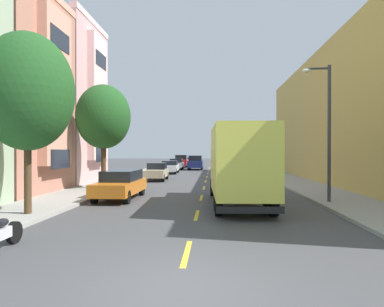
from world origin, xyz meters
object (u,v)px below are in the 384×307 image
at_px(street_tree_second, 103,117).
at_px(parked_suv_red, 181,161).
at_px(parked_sedan_charcoal, 186,161).
at_px(delivery_box_truck, 239,162).
at_px(parked_wagon_silver, 176,164).
at_px(parked_wagon_orange, 121,184).
at_px(parked_hatchback_champagne, 156,172).
at_px(street_lamp, 326,122).
at_px(parked_wagon_black, 245,166).
at_px(parked_hatchback_burgundy, 239,163).
at_px(street_tree_nearest, 28,92).
at_px(moving_navy_sedan, 196,162).
at_px(parked_pickup_sky, 234,161).
at_px(parked_sedan_white, 170,167).

relative_size(street_tree_second, parked_suv_red, 1.38).
relative_size(street_tree_second, parked_sedan_charcoal, 1.46).
bearing_deg(delivery_box_truck, parked_wagon_silver, 101.52).
relative_size(parked_suv_red, parked_wagon_orange, 1.02).
distance_m(parked_hatchback_champagne, parked_wagon_silver, 17.61).
bearing_deg(parked_wagon_orange, street_lamp, -7.05).
bearing_deg(parked_wagon_black, parked_wagon_silver, 137.20).
bearing_deg(street_lamp, parked_sedan_charcoal, 103.26).
bearing_deg(parked_hatchback_burgundy, parked_sedan_charcoal, 135.65).
relative_size(street_tree_nearest, moving_navy_sedan, 1.44).
bearing_deg(parked_wagon_silver, street_tree_second, -94.35).
relative_size(street_tree_second, parked_pickup_sky, 1.24).
distance_m(parked_hatchback_champagne, parked_pickup_sky, 32.88).
relative_size(parked_wagon_silver, parked_hatchback_burgundy, 1.18).
bearing_deg(moving_navy_sedan, parked_hatchback_burgundy, 39.08).
bearing_deg(parked_sedan_charcoal, parked_hatchback_champagne, -89.98).
relative_size(street_lamp, parked_sedan_white, 1.42).
bearing_deg(parked_wagon_silver, parked_sedan_white, -88.76).
bearing_deg(street_lamp, parked_wagon_silver, 109.01).
bearing_deg(parked_sedan_charcoal, street_tree_second, -93.17).
distance_m(parked_wagon_black, moving_navy_sedan, 9.77).
bearing_deg(moving_navy_sedan, parked_wagon_black, -51.84).
bearing_deg(parked_hatchback_champagne, parked_pickup_sky, 74.87).
distance_m(parked_wagon_silver, parked_wagon_orange, 28.99).
distance_m(delivery_box_truck, parked_sedan_charcoal, 44.40).
relative_size(parked_wagon_silver, parked_wagon_orange, 1.01).
distance_m(parked_pickup_sky, parked_sedan_charcoal, 8.66).
relative_size(parked_hatchback_champagne, parked_sedan_white, 0.89).
relative_size(parked_wagon_silver, parked_sedan_white, 1.05).
distance_m(street_tree_nearest, street_lamp, 12.97).
bearing_deg(parked_wagon_black, street_tree_nearest, -112.19).
bearing_deg(delivery_box_truck, parked_pickup_sky, 86.81).
bearing_deg(parked_suv_red, parked_wagon_black, -59.51).
bearing_deg(parked_hatchback_burgundy, parked_suv_red, 167.43).
height_order(parked_wagon_silver, parked_suv_red, parked_suv_red).
height_order(parked_pickup_sky, parked_sedan_charcoal, parked_pickup_sky).
bearing_deg(parked_suv_red, parked_sedan_charcoal, 88.91).
bearing_deg(parked_wagon_orange, parked_suv_red, 90.26).
bearing_deg(parked_hatchback_burgundy, parked_wagon_orange, -104.38).
height_order(delivery_box_truck, parked_suv_red, delivery_box_truck).
xyz_separation_m(parked_suv_red, parked_sedan_charcoal, (0.12, 6.51, -0.24)).
height_order(parked_wagon_silver, moving_navy_sedan, moving_navy_sedan).
bearing_deg(moving_navy_sedan, parked_hatchback_champagne, -98.14).
bearing_deg(parked_pickup_sky, parked_wagon_black, -90.22).
distance_m(parked_suv_red, parked_sedan_white, 14.89).
bearing_deg(moving_navy_sedan, parked_suv_red, 110.40).
bearing_deg(moving_navy_sedan, street_tree_second, -100.49).
bearing_deg(street_tree_second, parked_hatchback_champagne, 74.35).
distance_m(delivery_box_truck, parked_wagon_black, 22.96).
relative_size(parked_wagon_silver, parked_pickup_sky, 0.89).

